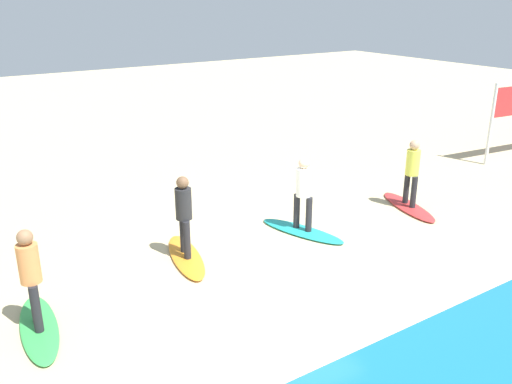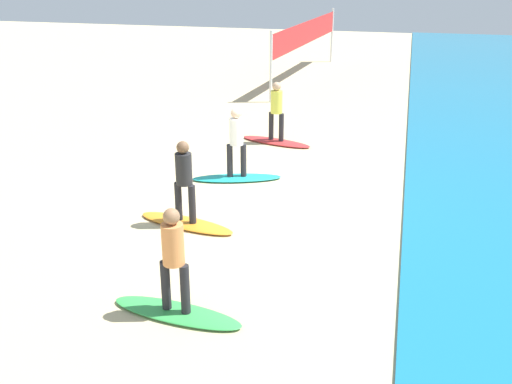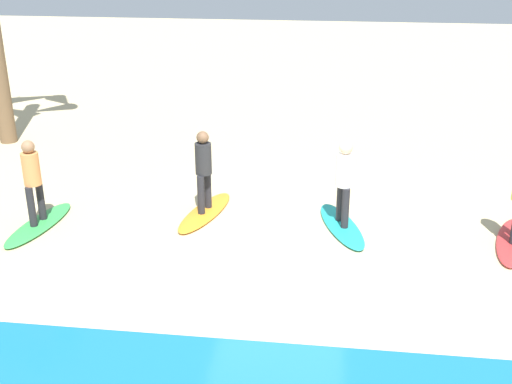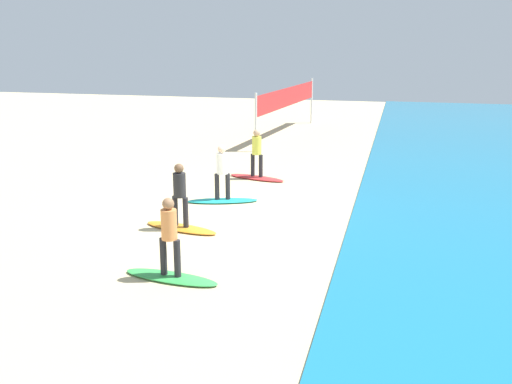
% 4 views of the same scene
% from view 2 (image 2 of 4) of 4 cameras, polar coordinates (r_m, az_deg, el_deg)
% --- Properties ---
extents(ground_plane, '(60.00, 60.00, 0.00)m').
position_cam_2_polar(ground_plane, '(13.25, 0.58, -0.76)').
color(ground_plane, '#CCB789').
extents(surfboard_red, '(1.12, 2.17, 0.09)m').
position_cam_2_polar(surfboard_red, '(17.19, 1.88, 4.73)').
color(surfboard_red, red).
rests_on(surfboard_red, ground).
extents(surfer_red, '(0.32, 0.45, 1.64)m').
position_cam_2_polar(surfer_red, '(16.93, 1.92, 7.95)').
color(surfer_red, '#232328').
rests_on(surfer_red, surfboard_red).
extents(surfboard_teal, '(1.18, 2.17, 0.09)m').
position_cam_2_polar(surfboard_teal, '(14.42, -1.80, 1.33)').
color(surfboard_teal, teal).
rests_on(surfboard_teal, ground).
extents(surfer_teal, '(0.32, 0.44, 1.64)m').
position_cam_2_polar(surfer_teal, '(14.10, -1.85, 5.11)').
color(surfer_teal, '#232328').
rests_on(surfer_teal, surfboard_teal).
extents(surfboard_orange, '(1.05, 2.17, 0.09)m').
position_cam_2_polar(surfboard_orange, '(12.12, -6.54, -2.91)').
color(surfboard_orange, orange).
rests_on(surfboard_orange, ground).
extents(surfer_orange, '(0.32, 0.45, 1.64)m').
position_cam_2_polar(surfer_orange, '(11.74, -6.75, 1.50)').
color(surfer_orange, '#232328').
rests_on(surfer_orange, surfboard_orange).
extents(surfboard_green, '(0.84, 2.16, 0.09)m').
position_cam_2_polar(surfboard_green, '(9.31, -7.42, -11.12)').
color(surfboard_green, green).
rests_on(surfboard_green, ground).
extents(surfer_green, '(0.32, 0.46, 1.64)m').
position_cam_2_polar(surfer_green, '(8.82, -7.73, -5.69)').
color(surfer_green, '#232328').
rests_on(surfer_green, surfboard_green).
extents(volleyball_net, '(9.04, 1.11, 2.50)m').
position_cam_2_polar(volleyball_net, '(25.92, 4.75, 14.39)').
color(volleyball_net, silver).
rests_on(volleyball_net, ground).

